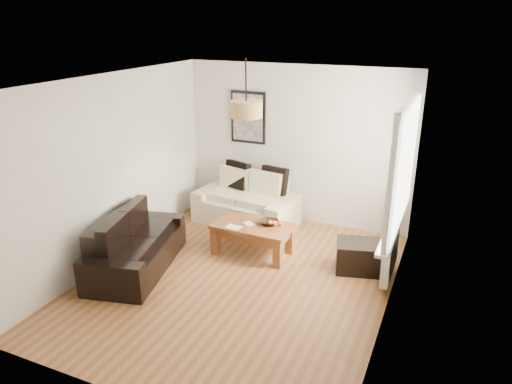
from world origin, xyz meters
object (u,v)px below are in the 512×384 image
at_px(ottoman, 363,257).
at_px(coffee_table, 253,239).
at_px(loveseat_cream, 246,199).
at_px(sofa_leather, 136,243).

bearing_deg(ottoman, coffee_table, -174.63).
xyz_separation_m(loveseat_cream, sofa_leather, (-0.74, -2.02, -0.04)).
relative_size(sofa_leather, ottoman, 2.40).
xyz_separation_m(sofa_leather, ottoman, (2.88, 1.18, -0.17)).
bearing_deg(coffee_table, sofa_leather, -141.50).
distance_m(loveseat_cream, ottoman, 2.31).
xyz_separation_m(loveseat_cream, coffee_table, (0.56, -0.99, -0.18)).
bearing_deg(loveseat_cream, coffee_table, -54.41).
distance_m(sofa_leather, coffee_table, 1.66).
bearing_deg(ottoman, loveseat_cream, 158.55).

